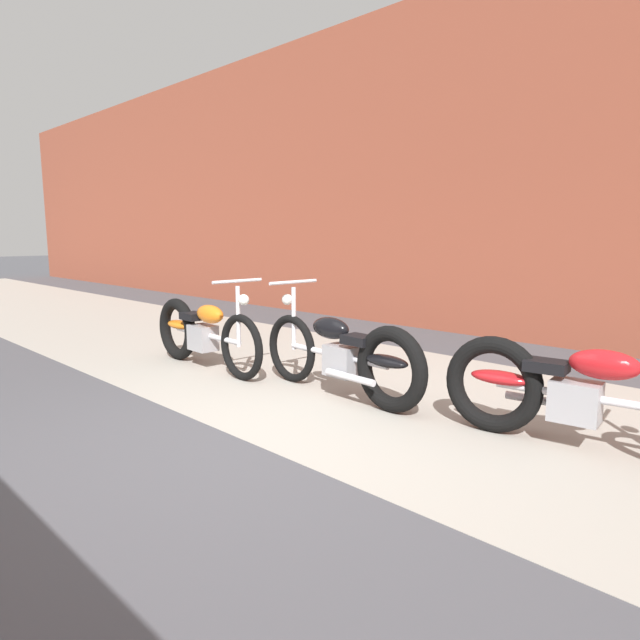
# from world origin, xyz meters

# --- Properties ---
(ground_plane) EXTENTS (80.00, 80.00, 0.00)m
(ground_plane) POSITION_xyz_m (0.00, 0.00, 0.00)
(ground_plane) COLOR #47474C
(sidewalk_slab) EXTENTS (36.00, 3.50, 0.01)m
(sidewalk_slab) POSITION_xyz_m (0.00, 1.75, 0.00)
(sidewalk_slab) COLOR #9E998E
(sidewalk_slab) RESTS_ON ground
(brick_building_wall) EXTENTS (36.00, 0.50, 4.98)m
(brick_building_wall) POSITION_xyz_m (0.00, 5.20, 2.49)
(brick_building_wall) COLOR brown
(brick_building_wall) RESTS_ON ground
(motorcycle_orange) EXTENTS (2.01, 0.58, 1.03)m
(motorcycle_orange) POSITION_xyz_m (-2.25, 1.05, 0.40)
(motorcycle_orange) COLOR black
(motorcycle_orange) RESTS_ON ground
(motorcycle_black) EXTENTS (2.01, 0.58, 1.03)m
(motorcycle_black) POSITION_xyz_m (-0.23, 1.29, 0.40)
(motorcycle_black) COLOR black
(motorcycle_black) RESTS_ON ground
(motorcycle_red) EXTENTS (2.00, 0.58, 1.03)m
(motorcycle_red) POSITION_xyz_m (1.58, 1.49, 0.40)
(motorcycle_red) COLOR black
(motorcycle_red) RESTS_ON ground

